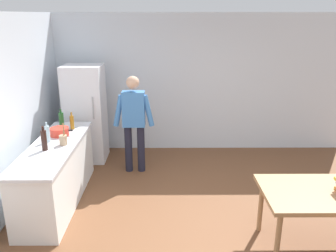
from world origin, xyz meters
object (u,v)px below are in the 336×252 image
object	(u,v)px
bottle_oil_amber	(72,122)
bottle_wine_green	(62,121)
bottle_wine_dark	(44,140)
dining_table	(323,197)
person	(134,118)
bottle_water_clear	(47,134)
utensil_jar	(63,139)
refrigerator	(86,114)
cooking_pot	(60,132)

from	to	relation	value
bottle_oil_amber	bottle_wine_green	xyz separation A→B (m)	(-0.16, -0.03, 0.03)
bottle_wine_dark	bottle_wine_green	xyz separation A→B (m)	(-0.02, 0.87, 0.00)
bottle_wine_green	dining_table	bearing A→B (deg)	-27.06
person	dining_table	distance (m)	3.20
person	bottle_water_clear	bearing A→B (deg)	-141.20
bottle_water_clear	bottle_oil_amber	world-z (taller)	bottle_water_clear
person	bottle_oil_amber	size ratio (longest dim) A/B	6.07
person	bottle_wine_dark	size ratio (longest dim) A/B	5.00
utensil_jar	bottle_wine_green	bearing A→B (deg)	107.56
refrigerator	bottle_wine_dark	size ratio (longest dim) A/B	5.29
dining_table	bottle_wine_green	distance (m)	3.91
dining_table	bottle_wine_dark	xyz separation A→B (m)	(-3.45, 0.90, 0.37)
refrigerator	utensil_jar	distance (m)	1.60
refrigerator	person	world-z (taller)	refrigerator
refrigerator	cooking_pot	size ratio (longest dim) A/B	4.50
refrigerator	bottle_wine_dark	bearing A→B (deg)	-94.82
person	bottle_water_clear	xyz separation A→B (m)	(-1.16, -0.93, 0.05)
dining_table	bottle_wine_green	xyz separation A→B (m)	(-3.47, 1.77, 0.37)
person	bottle_wine_dark	xyz separation A→B (m)	(-1.10, -1.25, 0.07)
utensil_jar	bottle_water_clear	size ratio (longest dim) A/B	1.07
utensil_jar	bottle_wine_dark	distance (m)	0.29
bottle_oil_amber	bottle_wine_dark	bearing A→B (deg)	-98.85
bottle_wine_dark	refrigerator	bearing A→B (deg)	85.18
refrigerator	bottle_water_clear	bearing A→B (deg)	-98.07
person	cooking_pot	xyz separation A→B (m)	(-1.08, -0.65, -0.02)
person	refrigerator	bearing A→B (deg)	149.77
person	dining_table	xyz separation A→B (m)	(2.35, -2.15, -0.31)
bottle_wine_green	cooking_pot	bearing A→B (deg)	-81.37
dining_table	utensil_jar	world-z (taller)	utensil_jar
utensil_jar	bottle_oil_amber	world-z (taller)	utensil_jar
cooking_pot	dining_table	bearing A→B (deg)	-23.60
utensil_jar	bottle_wine_dark	xyz separation A→B (m)	(-0.20, -0.20, 0.07)
refrigerator	person	size ratio (longest dim) A/B	1.06
utensil_jar	person	bearing A→B (deg)	49.19
refrigerator	utensil_jar	world-z (taller)	refrigerator
bottle_wine_dark	bottle_wine_green	size ratio (longest dim) A/B	1.00
bottle_water_clear	bottle_wine_green	world-z (taller)	bottle_wine_green
person	utensil_jar	world-z (taller)	person
bottle_wine_green	bottle_oil_amber	bearing A→B (deg)	11.27
cooking_pot	bottle_water_clear	size ratio (longest dim) A/B	1.33
refrigerator	utensil_jar	xyz separation A→B (m)	(0.05, -1.60, 0.08)
bottle_water_clear	bottle_oil_amber	bearing A→B (deg)	71.26
bottle_wine_dark	bottle_oil_amber	bearing A→B (deg)	81.15
dining_table	bottle_water_clear	bearing A→B (deg)	160.94
bottle_wine_green	bottle_water_clear	bearing A→B (deg)	-94.49
utensil_jar	bottle_water_clear	bearing A→B (deg)	156.02
cooking_pot	utensil_jar	bearing A→B (deg)	-66.72
person	utensil_jar	xyz separation A→B (m)	(-0.90, -1.05, 0.00)
dining_table	bottle_wine_green	world-z (taller)	bottle_wine_green
person	cooking_pot	distance (m)	1.26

